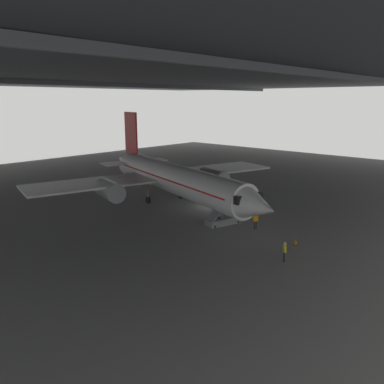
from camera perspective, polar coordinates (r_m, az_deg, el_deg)
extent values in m
plane|color=slate|center=(48.64, 3.24, -2.08)|extent=(110.00, 110.00, 0.00)
cube|color=#38383D|center=(56.68, -7.88, 16.86)|extent=(121.00, 99.00, 1.20)
cube|color=#4C4F54|center=(41.00, 16.09, 16.49)|extent=(115.50, 0.50, 0.70)
cube|color=#4C4F54|center=(70.02, -16.88, 14.91)|extent=(115.50, 0.50, 0.70)
cylinder|color=white|center=(48.20, -2.52, 1.95)|extent=(10.65, 27.01, 3.62)
cone|color=white|center=(36.21, 9.54, -2.05)|extent=(4.58, 5.13, 3.55)
cube|color=black|center=(37.77, 7.26, -0.62)|extent=(3.64, 3.26, 0.80)
cone|color=white|center=(61.53, -9.61, 4.59)|extent=(4.51, 6.41, 3.08)
cube|color=red|center=(58.94, -8.90, 8.57)|extent=(1.28, 3.88, 5.93)
cube|color=white|center=(59.60, -6.13, 4.60)|extent=(5.23, 4.08, 0.16)
cube|color=white|center=(57.56, -10.66, 4.14)|extent=(5.23, 4.08, 0.16)
cube|color=white|center=(56.90, 3.49, 3.32)|extent=(16.36, 10.37, 0.24)
cylinder|color=#9EA3A8|center=(54.40, 3.14, 2.18)|extent=(3.41, 5.14, 2.25)
cube|color=white|center=(48.52, -14.80, 1.16)|extent=(16.36, 10.37, 0.24)
cylinder|color=#9EA3A8|center=(47.40, -11.93, 0.25)|extent=(3.41, 5.14, 2.25)
cube|color=red|center=(48.14, -2.53, 2.27)|extent=(10.19, 25.13, 0.16)
cylinder|color=#9EA3A8|center=(41.33, 3.81, -3.08)|extent=(0.20, 0.20, 1.15)
cylinder|color=black|center=(41.56, 3.79, -4.14)|extent=(0.53, 0.95, 0.90)
cylinder|color=#9EA3A8|center=(52.07, -1.65, 0.38)|extent=(0.20, 0.20, 1.15)
cylinder|color=black|center=(52.25, -1.64, -0.48)|extent=(0.53, 0.95, 0.90)
cylinder|color=#9EA3A8|center=(49.84, -6.42, -0.29)|extent=(0.20, 0.20, 1.15)
cylinder|color=black|center=(50.03, -6.39, -1.18)|extent=(0.53, 0.95, 0.90)
cube|color=slate|center=(41.75, 4.48, -4.21)|extent=(4.02, 2.44, 0.70)
cube|color=slate|center=(41.25, 4.53, -1.83)|extent=(3.71, 2.18, 2.99)
cube|color=slate|center=(41.92, 6.43, 0.41)|extent=(1.40, 1.54, 0.12)
cylinder|color=black|center=(42.27, 5.94, 1.22)|extent=(0.06, 0.06, 1.00)
cylinder|color=black|center=(41.36, 6.97, 0.93)|extent=(0.06, 0.06, 1.00)
cylinder|color=black|center=(43.24, 5.55, -3.90)|extent=(0.32, 0.20, 0.30)
cylinder|color=black|center=(42.19, 6.72, -4.36)|extent=(0.32, 0.20, 0.30)
cylinder|color=black|center=(41.49, 2.19, -4.58)|extent=(0.32, 0.20, 0.30)
cylinder|color=black|center=(40.41, 3.32, -5.09)|extent=(0.32, 0.20, 0.30)
cylinder|color=#232838|center=(33.03, 13.34, -9.24)|extent=(0.14, 0.14, 0.84)
cylinder|color=#232838|center=(33.20, 13.28, -9.12)|extent=(0.14, 0.14, 0.84)
cube|color=yellow|center=(32.85, 13.38, -8.02)|extent=(0.42, 0.40, 0.60)
cylinder|color=yellow|center=(32.63, 13.45, -8.11)|extent=(0.09, 0.09, 0.57)
cylinder|color=yellow|center=(33.05, 13.31, -7.83)|extent=(0.09, 0.09, 0.57)
sphere|color=beige|center=(32.70, 13.42, -7.32)|extent=(0.23, 0.23, 0.23)
cylinder|color=#232838|center=(40.49, 9.10, -4.80)|extent=(0.14, 0.14, 0.84)
cylinder|color=#232838|center=(40.54, 9.35, -4.79)|extent=(0.14, 0.14, 0.84)
cube|color=orange|center=(40.30, 9.26, -3.83)|extent=(0.41, 0.41, 0.59)
cylinder|color=orange|center=(40.24, 8.94, -3.80)|extent=(0.09, 0.09, 0.56)
cylinder|color=orange|center=(40.35, 9.58, -3.78)|extent=(0.09, 0.09, 0.56)
sphere|color=#8C6647|center=(40.18, 9.28, -3.26)|extent=(0.23, 0.23, 0.23)
cube|color=black|center=(37.15, 14.88, -7.42)|extent=(0.36, 0.36, 0.04)
cone|color=orange|center=(37.05, 14.91, -6.99)|extent=(0.30, 0.30, 0.56)
cube|color=yellow|center=(58.98, -3.95, 1.19)|extent=(1.85, 2.47, 0.70)
cylinder|color=black|center=(58.57, -3.12, 0.79)|extent=(0.31, 0.47, 0.44)
cylinder|color=black|center=(58.12, -4.10, 0.68)|extent=(0.31, 0.47, 0.44)
cylinder|color=black|center=(59.99, -3.79, 1.08)|extent=(0.31, 0.47, 0.44)
cylinder|color=black|center=(59.55, -4.74, 0.97)|extent=(0.31, 0.47, 0.44)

